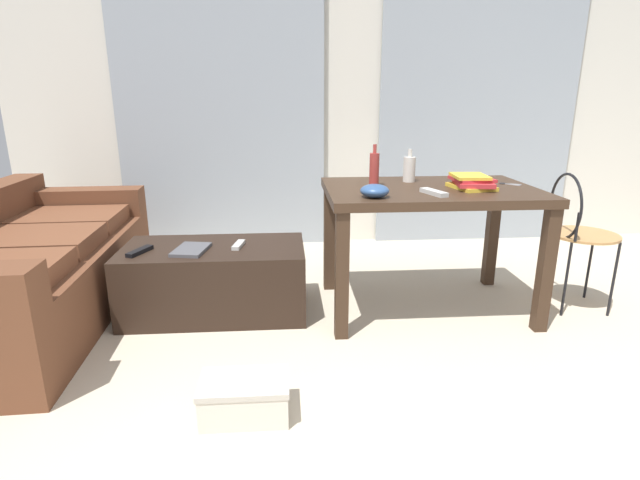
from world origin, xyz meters
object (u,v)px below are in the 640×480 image
(tv_remote_on_table, at_px, (434,192))
(tv_remote_primary, at_px, (239,245))
(wire_chair, at_px, (575,225))
(scissors, at_px, (508,184))
(craft_table, at_px, (430,205))
(bowl, at_px, (375,191))
(shoebox, at_px, (245,398))
(bottle_near, at_px, (409,169))
(magazine, at_px, (191,250))
(couch, at_px, (22,271))
(bottle_far, at_px, (374,169))
(tv_remote_secondary, at_px, (140,251))
(coffee_table, at_px, (215,280))
(book_stack, at_px, (472,182))

(tv_remote_on_table, height_order, tv_remote_primary, tv_remote_on_table)
(wire_chair, relative_size, scissors, 7.39)
(craft_table, distance_m, bowl, 0.48)
(bowl, height_order, shoebox, bowl)
(bowl, distance_m, tv_remote_on_table, 0.34)
(bottle_near, height_order, magazine, bottle_near)
(shoebox, bearing_deg, scissors, 35.09)
(couch, distance_m, scissors, 2.91)
(bottle_far, height_order, shoebox, bottle_far)
(tv_remote_secondary, relative_size, shoebox, 0.52)
(bowl, relative_size, tv_remote_primary, 0.95)
(coffee_table, relative_size, scissors, 9.39)
(bottle_far, relative_size, book_stack, 0.84)
(tv_remote_on_table, bearing_deg, tv_remote_secondary, 154.89)
(bottle_near, relative_size, book_stack, 0.69)
(tv_remote_primary, distance_m, magazine, 0.27)
(tv_remote_secondary, distance_m, shoebox, 1.19)
(scissors, xyz_separation_m, shoebox, (-1.52, -1.07, -0.68))
(coffee_table, height_order, bowl, bowl)
(bowl, relative_size, shoebox, 0.42)
(coffee_table, bearing_deg, bottle_near, 8.27)
(couch, distance_m, tv_remote_secondary, 0.72)
(bottle_near, distance_m, shoebox, 1.71)
(shoebox, bearing_deg, book_stack, 37.24)
(tv_remote_on_table, height_order, magazine, tv_remote_on_table)
(couch, xyz_separation_m, coffee_table, (1.10, -0.00, -0.09))
(couch, bearing_deg, tv_remote_secondary, -7.56)
(tv_remote_secondary, bearing_deg, wire_chair, 23.34)
(craft_table, distance_m, tv_remote_primary, 1.15)
(book_stack, bearing_deg, bottle_far, 167.91)
(bottle_far, bearing_deg, tv_remote_secondary, -174.61)
(tv_remote_secondary, bearing_deg, craft_table, 25.36)
(bowl, xyz_separation_m, book_stack, (0.60, 0.21, 0.00))
(bottle_near, height_order, shoebox, bottle_near)
(bottle_far, relative_size, magazine, 0.98)
(bottle_far, xyz_separation_m, tv_remote_secondary, (-1.35, -0.13, -0.43))
(coffee_table, distance_m, magazine, 0.26)
(coffee_table, height_order, tv_remote_primary, tv_remote_primary)
(coffee_table, distance_m, wire_chair, 2.18)
(craft_table, relative_size, scissors, 10.74)
(bottle_far, bearing_deg, wire_chair, -5.60)
(coffee_table, xyz_separation_m, tv_remote_on_table, (1.23, -0.24, 0.56))
(coffee_table, relative_size, craft_table, 0.87)
(craft_table, distance_m, magazine, 1.41)
(wire_chair, relative_size, bottle_near, 4.20)
(coffee_table, height_order, bottle_near, bottle_near)
(scissors, distance_m, tv_remote_primary, 1.65)
(coffee_table, bearing_deg, tv_remote_primary, -3.33)
(scissors, xyz_separation_m, tv_remote_secondary, (-2.16, -0.13, -0.33))
(couch, xyz_separation_m, tv_remote_on_table, (2.33, -0.24, 0.47))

